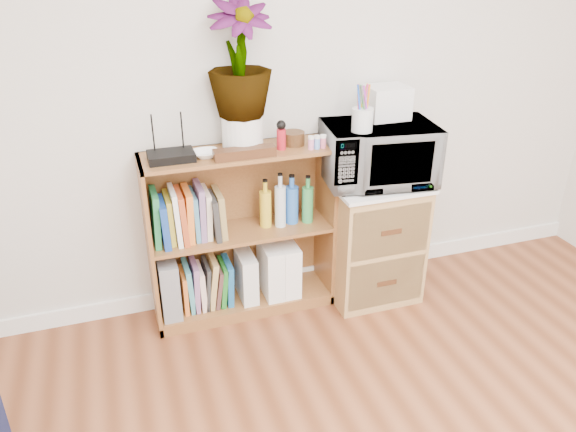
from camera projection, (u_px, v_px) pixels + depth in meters
name	position (u px, v px, depth m)	size (l,w,h in m)	color
skirting_board	(294.00, 276.00, 3.46)	(4.00, 0.02, 0.10)	white
bookshelf	(241.00, 234.00, 3.05)	(1.00, 0.30, 0.95)	brown
wicker_unit	(371.00, 239.00, 3.25)	(0.50, 0.45, 0.70)	#9E7542
microwave	(378.00, 154.00, 3.01)	(0.58, 0.39, 0.32)	white
pen_cup	(362.00, 120.00, 2.81)	(0.11, 0.11, 0.12)	silver
small_appliance	(386.00, 102.00, 3.01)	(0.22, 0.18, 0.17)	silver
router	(171.00, 156.00, 2.72)	(0.22, 0.15, 0.04)	black
white_bowl	(206.00, 154.00, 2.76)	(0.13, 0.13, 0.03)	white
plant_pot	(242.00, 133.00, 2.83)	(0.21, 0.21, 0.18)	white
potted_plant	(240.00, 59.00, 2.66)	(0.31, 0.31, 0.56)	#457E32
trinket_box	(244.00, 153.00, 2.75)	(0.31, 0.08, 0.05)	#37200F
kokeshi_doll	(281.00, 139.00, 2.84)	(0.05, 0.05, 0.11)	#AC1522
wooden_bowl	(293.00, 138.00, 2.92)	(0.12, 0.12, 0.07)	#37210F
paint_jars	(317.00, 143.00, 2.86)	(0.12, 0.04, 0.06)	pink
file_box	(168.00, 284.00, 3.04)	(0.10, 0.27, 0.33)	gray
magazine_holder_left	(246.00, 276.00, 3.17)	(0.09, 0.22, 0.28)	silver
magazine_holder_mid	(271.00, 269.00, 3.20)	(0.10, 0.25, 0.31)	white
magazine_holder_right	(287.00, 266.00, 3.23)	(0.10, 0.25, 0.31)	white
cookbooks	(187.00, 215.00, 2.90)	(0.37, 0.20, 0.29)	#217E44
liquor_bottles	(286.00, 201.00, 3.05)	(0.30, 0.07, 0.30)	gold
lower_books	(206.00, 284.00, 3.11)	(0.28, 0.19, 0.28)	orange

